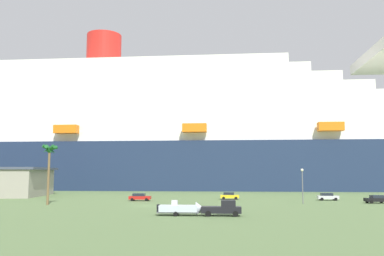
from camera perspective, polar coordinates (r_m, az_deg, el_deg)
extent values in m
plane|color=#567042|center=(105.34, -4.89, -9.59)|extent=(600.00, 600.00, 0.00)
cube|color=#1E2D4C|center=(153.15, 0.98, -5.44)|extent=(254.11, 64.92, 16.82)
cube|color=white|center=(153.64, 0.97, -1.68)|extent=(223.78, 58.63, 3.38)
cube|color=white|center=(154.40, -0.89, -0.44)|extent=(213.08, 56.55, 3.38)
cube|color=white|center=(155.39, -2.73, 0.78)|extent=(206.49, 55.62, 3.38)
cube|color=white|center=(156.61, -4.55, 1.99)|extent=(195.86, 53.72, 3.38)
cube|color=white|center=(158.05, -6.34, 3.17)|extent=(182.78, 51.60, 3.38)
cube|color=white|center=(159.71, -8.10, 4.32)|extent=(172.79, 49.87, 3.38)
cube|color=white|center=(161.58, -9.82, 5.45)|extent=(162.13, 47.98, 3.38)
cube|color=white|center=(163.65, -11.51, 6.55)|extent=(151.65, 46.25, 3.38)
cube|color=white|center=(165.92, -13.17, 7.61)|extent=(146.87, 44.95, 3.38)
cylinder|color=red|center=(167.36, -12.26, 10.43)|extent=(14.94, 14.94, 13.35)
cube|color=orange|center=(144.90, -17.25, -0.17)|extent=(8.30, 4.06, 2.80)
cube|color=orange|center=(134.46, 0.37, 0.01)|extent=(8.30, 4.06, 2.80)
cube|color=orange|center=(137.98, 18.90, 0.19)|extent=(8.30, 4.06, 2.80)
cube|color=black|center=(58.15, 4.12, -11.39)|extent=(5.76, 2.52, 0.90)
cube|color=black|center=(58.08, 5.12, -10.50)|extent=(2.18, 2.02, 0.90)
cube|color=#26333F|center=(58.10, 5.80, -10.58)|extent=(0.26, 1.68, 0.63)
cylinder|color=black|center=(59.21, 6.06, -11.72)|extent=(0.82, 0.35, 0.80)
cylinder|color=black|center=(57.22, 6.12, -11.91)|extent=(0.82, 0.35, 0.80)
cylinder|color=black|center=(59.22, 2.35, -11.75)|extent=(0.82, 0.35, 0.80)
cylinder|color=black|center=(57.23, 2.28, -11.94)|extent=(0.82, 0.35, 0.80)
cube|color=#595960|center=(58.52, -1.93, -11.75)|extent=(6.06, 2.43, 0.16)
cube|color=#595960|center=(58.25, 1.56, -11.77)|extent=(1.94, 0.30, 0.10)
cylinder|color=black|center=(59.59, -2.08, -11.79)|extent=(0.66, 0.28, 0.64)
cylinder|color=black|center=(57.53, -2.32, -11.99)|extent=(0.66, 0.28, 0.64)
cube|color=silver|center=(58.47, -1.93, -11.23)|extent=(5.54, 2.59, 0.90)
cone|color=silver|center=(58.22, 1.15, -11.25)|extent=(1.37, 1.99, 1.88)
cube|color=silver|center=(58.47, -2.46, -10.44)|extent=(0.89, 1.07, 0.70)
cube|color=black|center=(58.85, -4.78, -11.18)|extent=(0.41, 0.53, 1.10)
cylinder|color=brown|center=(82.69, -19.52, -6.53)|extent=(0.44, 0.44, 10.39)
cone|color=#195923|center=(82.73, -19.11, -2.87)|extent=(0.98, 2.74, 2.08)
cone|color=#195923|center=(83.13, -19.21, -2.89)|extent=(2.79, 1.59, 2.00)
cone|color=#195923|center=(83.18, -19.49, -2.88)|extent=(2.49, 2.31, 2.04)
cone|color=#195923|center=(82.88, -19.66, -2.86)|extent=(1.10, 2.87, 1.70)
cone|color=#195923|center=(82.51, -19.56, -2.85)|extent=(2.85, 1.67, 1.78)
cone|color=#195923|center=(82.43, -19.30, -2.86)|extent=(2.69, 2.22, 1.64)
sphere|color=#195923|center=(82.81, -19.39, -2.94)|extent=(1.10, 1.10, 1.10)
cylinder|color=slate|center=(83.78, 15.28, -8.06)|extent=(0.20, 0.20, 6.32)
sphere|color=#F9F2CC|center=(83.74, 15.21, -5.73)|extent=(0.56, 0.56, 0.56)
cube|color=yellow|center=(94.16, 5.31, -9.55)|extent=(4.35, 2.23, 0.70)
cube|color=#1E232D|center=(94.12, 5.17, -9.17)|extent=(2.49, 1.89, 0.55)
cylinder|color=black|center=(95.17, 6.14, -9.72)|extent=(0.68, 0.27, 0.66)
cylinder|color=black|center=(93.28, 6.19, -9.79)|extent=(0.68, 0.27, 0.66)
cylinder|color=black|center=(95.09, 4.44, -9.74)|extent=(0.68, 0.27, 0.66)
cylinder|color=black|center=(93.20, 4.46, -9.81)|extent=(0.68, 0.27, 0.66)
cube|color=red|center=(89.73, -7.32, -9.69)|extent=(4.83, 2.13, 0.70)
cube|color=#1E232D|center=(89.74, -7.46, -9.29)|extent=(2.75, 1.79, 0.55)
cylinder|color=black|center=(90.34, -6.23, -9.90)|extent=(0.68, 0.27, 0.66)
cylinder|color=black|center=(88.61, -6.43, -9.97)|extent=(0.68, 0.27, 0.66)
cylinder|color=black|center=(90.91, -8.19, -9.85)|extent=(0.68, 0.27, 0.66)
cylinder|color=black|center=(89.19, -8.42, -9.92)|extent=(0.68, 0.27, 0.66)
cube|color=silver|center=(95.28, 18.55, -9.22)|extent=(4.63, 2.30, 0.70)
cube|color=#1E232D|center=(95.19, 18.40, -8.85)|extent=(2.66, 1.89, 0.55)
cylinder|color=black|center=(96.51, 19.29, -9.36)|extent=(0.68, 0.29, 0.66)
cylinder|color=black|center=(94.76, 19.55, -9.41)|extent=(0.68, 0.29, 0.66)
cylinder|color=black|center=(95.86, 17.56, -9.44)|extent=(0.68, 0.29, 0.66)
cylinder|color=black|center=(94.10, 17.80, -9.50)|extent=(0.68, 0.29, 0.66)
cube|color=black|center=(89.97, 24.49, -9.17)|extent=(4.57, 2.04, 0.70)
cube|color=#1E232D|center=(90.04, 24.60, -8.76)|extent=(2.58, 1.77, 0.55)
cylinder|color=black|center=(88.48, 23.93, -9.47)|extent=(0.67, 0.25, 0.66)
cylinder|color=black|center=(90.13, 23.38, -9.43)|extent=(0.67, 0.25, 0.66)
cylinder|color=black|center=(91.50, 25.06, -9.30)|extent=(0.67, 0.25, 0.66)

